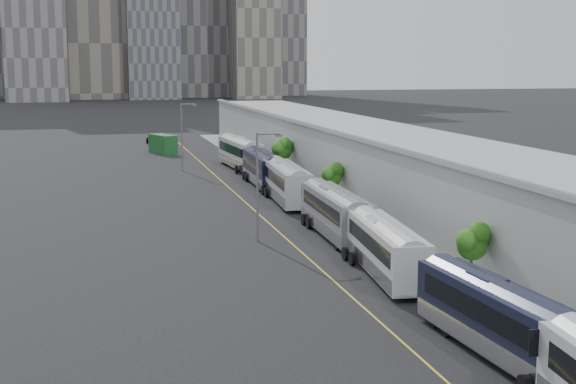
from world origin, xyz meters
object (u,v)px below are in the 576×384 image
object	(u,v)px
bus_2	(386,253)
bus_4	(287,186)
bus_6	(240,155)
suv	(157,138)
bus_5	(263,171)
bus_3	(335,216)
street_lamp_near	(260,179)
street_lamp_far	(183,132)
shipping_container	(163,144)
bus_1	(500,326)

from	to	relation	value
bus_2	bus_4	distance (m)	28.85
bus_6	suv	bearing A→B (deg)	97.73
bus_5	bus_6	distance (m)	15.39
bus_3	street_lamp_near	world-z (taller)	street_lamp_near
bus_5	street_lamp_far	xyz separation A→B (m)	(-7.36, 14.53, 3.39)
bus_2	bus_3	world-z (taller)	bus_3
suv	bus_5	bearing A→B (deg)	-57.65
street_lamp_near	street_lamp_far	distance (m)	42.94
suv	shipping_container	bearing A→B (deg)	-67.47
street_lamp_near	bus_4	bearing A→B (deg)	69.86
bus_1	street_lamp_far	size ratio (longest dim) A/B	1.43
bus_1	shipping_container	world-z (taller)	bus_1
bus_5	street_lamp_far	size ratio (longest dim) A/B	1.53
bus_1	street_lamp_far	world-z (taller)	street_lamp_far
bus_4	street_lamp_far	world-z (taller)	street_lamp_far
bus_3	shipping_container	size ratio (longest dim) A/B	2.23
bus_2	suv	size ratio (longest dim) A/B	2.17
bus_5	bus_1	bearing A→B (deg)	-88.93
bus_3	suv	distance (m)	81.81
bus_4	suv	xyz separation A→B (m)	(-7.59, 65.06, -0.85)
bus_2	bus_4	size ratio (longest dim) A/B	0.93
bus_5	street_lamp_far	world-z (taller)	street_lamp_far
suv	bus_1	bearing A→B (deg)	-62.00
bus_6	shipping_container	distance (m)	21.95
bus_1	bus_2	xyz separation A→B (m)	(-0.06, 14.92, 0.01)
street_lamp_near	bus_6	bearing A→B (deg)	81.69
bus_2	bus_6	world-z (taller)	bus_6
bus_1	bus_4	bearing A→B (deg)	85.84
bus_4	street_lamp_near	distance (m)	18.21
bus_1	bus_3	world-z (taller)	bus_3
shipping_container	bus_1	bearing A→B (deg)	-104.83
bus_1	street_lamp_near	distance (m)	27.78
bus_3	suv	size ratio (longest dim) A/B	2.28
bus_1	bus_5	size ratio (longest dim) A/B	0.93
bus_5	street_lamp_near	world-z (taller)	street_lamp_near
suv	bus_3	bearing A→B (deg)	-60.47
bus_2	suv	bearing A→B (deg)	99.85
bus_6	shipping_container	xyz separation A→B (m)	(-8.33, 20.30, -0.25)
bus_3	shipping_container	bearing A→B (deg)	99.11
bus_1	street_lamp_near	size ratio (longest dim) A/B	1.46
shipping_container	bus_3	bearing A→B (deg)	-102.42
bus_4	shipping_container	size ratio (longest dim) A/B	2.29
street_lamp_near	street_lamp_far	world-z (taller)	street_lamp_far
bus_4	street_lamp_far	xyz separation A→B (m)	(-7.28, 26.10, 3.37)
bus_1	suv	xyz separation A→B (m)	(-7.26, 108.83, -0.71)
street_lamp_far	shipping_container	size ratio (longest dim) A/B	1.47
bus_1	suv	world-z (taller)	bus_1
bus_2	street_lamp_far	world-z (taller)	street_lamp_far
shipping_container	street_lamp_near	bearing A→B (deg)	-107.98
bus_5	street_lamp_near	size ratio (longest dim) A/B	1.57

